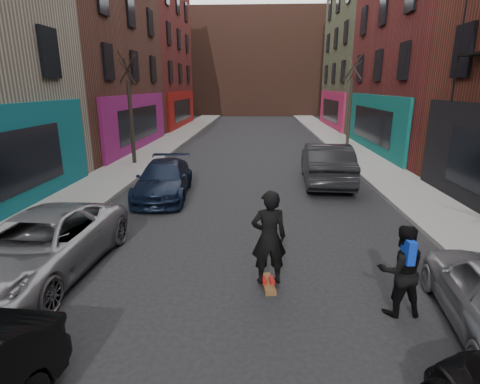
# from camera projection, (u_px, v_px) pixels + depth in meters

# --- Properties ---
(sidewalk_left) EXTENTS (2.50, 84.00, 0.13)m
(sidewalk_left) POSITION_uv_depth(u_px,v_px,m) (180.00, 135.00, 31.26)
(sidewalk_left) COLOR gray
(sidewalk_left) RESTS_ON ground
(sidewalk_right) EXTENTS (2.50, 84.00, 0.13)m
(sidewalk_right) POSITION_uv_depth(u_px,v_px,m) (331.00, 136.00, 30.66)
(sidewalk_right) COLOR gray
(sidewalk_right) RESTS_ON ground
(building_far) EXTENTS (40.00, 10.00, 14.00)m
(building_far) POSITION_uv_depth(u_px,v_px,m) (257.00, 64.00, 54.04)
(building_far) COLOR #47281E
(building_far) RESTS_ON ground
(tree_left_far) EXTENTS (2.00, 2.00, 6.50)m
(tree_left_far) POSITION_uv_depth(u_px,v_px,m) (130.00, 99.00, 18.83)
(tree_left_far) COLOR black
(tree_left_far) RESTS_ON sidewalk_left
(tree_right_far) EXTENTS (2.00, 2.00, 6.80)m
(tree_right_far) POSITION_uv_depth(u_px,v_px,m) (351.00, 94.00, 23.95)
(tree_right_far) COLOR black
(tree_right_far) RESTS_ON sidewalk_right
(parked_left_far) EXTENTS (2.50, 5.01, 1.36)m
(parked_left_far) POSITION_uv_depth(u_px,v_px,m) (40.00, 246.00, 8.14)
(parked_left_far) COLOR gray
(parked_left_far) RESTS_ON ground
(parked_left_end) EXTENTS (2.19, 4.64, 1.31)m
(parked_left_end) POSITION_uv_depth(u_px,v_px,m) (164.00, 180.00, 13.98)
(parked_left_end) COLOR black
(parked_left_end) RESTS_ON ground
(parked_right_end) EXTENTS (2.08, 5.29, 1.71)m
(parked_right_end) POSITION_uv_depth(u_px,v_px,m) (326.00, 163.00, 15.87)
(parked_right_end) COLOR black
(parked_right_end) RESTS_ON ground
(skateboard) EXTENTS (0.33, 0.82, 0.10)m
(skateboard) POSITION_uv_depth(u_px,v_px,m) (268.00, 284.00, 7.81)
(skateboard) COLOR brown
(skateboard) RESTS_ON ground
(skateboarder) EXTENTS (0.78, 0.57, 1.98)m
(skateboarder) POSITION_uv_depth(u_px,v_px,m) (269.00, 238.00, 7.52)
(skateboarder) COLOR black
(skateboarder) RESTS_ON skateboard
(pedestrian) EXTENTS (0.89, 0.72, 1.72)m
(pedestrian) POSITION_uv_depth(u_px,v_px,m) (401.00, 270.00, 6.67)
(pedestrian) COLOR black
(pedestrian) RESTS_ON ground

